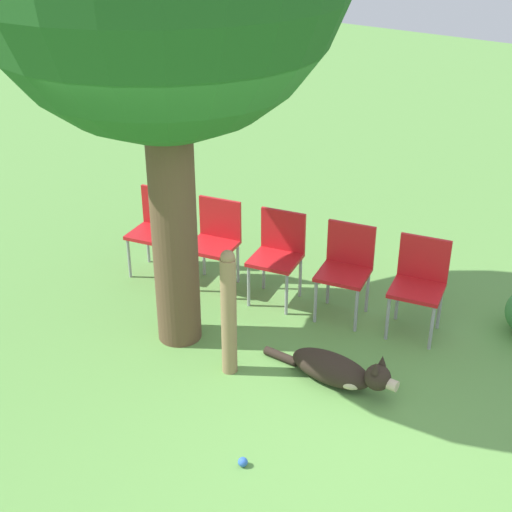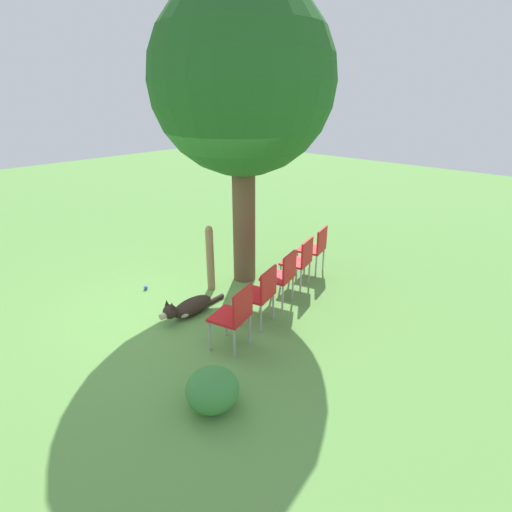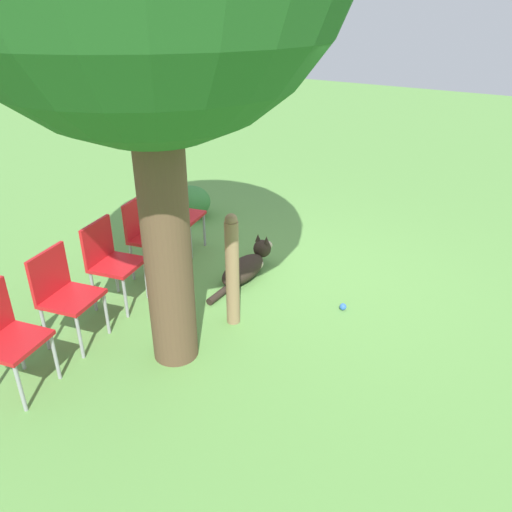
# 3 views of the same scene
# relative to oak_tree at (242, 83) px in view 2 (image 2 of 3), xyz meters

# --- Properties ---
(ground_plane) EXTENTS (30.00, 30.00, 0.00)m
(ground_plane) POSITION_rel_oak_tree_xyz_m (-0.14, -1.35, -3.17)
(ground_plane) COLOR #609947
(oak_tree) EXTENTS (2.76, 2.76, 4.58)m
(oak_tree) POSITION_rel_oak_tree_xyz_m (0.00, 0.00, 0.00)
(oak_tree) COLOR brown
(oak_tree) RESTS_ON ground_plane
(dog) EXTENTS (0.32, 1.21, 0.37)m
(dog) POSITION_rel_oak_tree_xyz_m (0.27, -1.47, -3.04)
(dog) COLOR #2D231C
(dog) RESTS_ON ground_plane
(fence_post) EXTENTS (0.13, 0.13, 1.11)m
(fence_post) POSITION_rel_oak_tree_xyz_m (-0.12, -0.67, -2.61)
(fence_post) COLOR #937551
(fence_post) RESTS_ON ground_plane
(red_chair_0) EXTENTS (0.51, 0.53, 0.86)m
(red_chair_0) POSITION_rel_oak_tree_xyz_m (1.37, -1.58, -2.66)
(red_chair_0) COLOR red
(red_chair_0) RESTS_ON ground_plane
(red_chair_1) EXTENTS (0.51, 0.53, 0.86)m
(red_chair_1) POSITION_rel_oak_tree_xyz_m (1.22, -0.93, -2.66)
(red_chair_1) COLOR red
(red_chair_1) RESTS_ON ground_plane
(red_chair_2) EXTENTS (0.51, 0.53, 0.86)m
(red_chair_2) POSITION_rel_oak_tree_xyz_m (1.07, -0.28, -2.66)
(red_chair_2) COLOR red
(red_chair_2) RESTS_ON ground_plane
(red_chair_3) EXTENTS (0.51, 0.53, 0.86)m
(red_chair_3) POSITION_rel_oak_tree_xyz_m (0.92, 0.37, -2.66)
(red_chair_3) COLOR red
(red_chair_3) RESTS_ON ground_plane
(red_chair_4) EXTENTS (0.51, 0.53, 0.86)m
(red_chair_4) POSITION_rel_oak_tree_xyz_m (0.77, 1.01, -2.66)
(red_chair_4) COLOR red
(red_chair_4) RESTS_ON ground_plane
(tennis_ball) EXTENTS (0.07, 0.07, 0.07)m
(tennis_ball) POSITION_rel_oak_tree_xyz_m (-0.91, -1.44, -3.14)
(tennis_ball) COLOR blue
(tennis_ball) RESTS_ON ground_plane
(low_shrub) EXTENTS (0.56, 0.56, 0.45)m
(low_shrub) POSITION_rel_oak_tree_xyz_m (1.93, -2.47, -2.95)
(low_shrub) COLOR #3D843D
(low_shrub) RESTS_ON ground_plane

